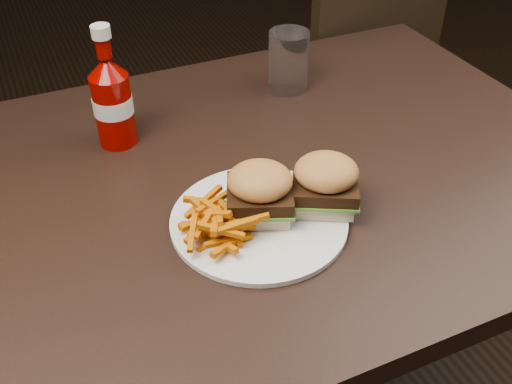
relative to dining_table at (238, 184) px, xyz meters
name	(u,v)px	position (x,y,z in m)	size (l,w,h in m)	color
dining_table	(238,184)	(0.00, 0.00, 0.00)	(1.20, 0.80, 0.04)	black
chair_far	(323,97)	(0.55, 0.66, -0.30)	(0.44, 0.44, 0.04)	black
plate	(259,221)	(-0.02, -0.12, 0.03)	(0.26, 0.26, 0.01)	white
sandwich_half_a	(260,207)	(-0.01, -0.11, 0.04)	(0.08, 0.08, 0.02)	#FCD7B8
sandwich_half_b	(324,198)	(0.08, -0.13, 0.04)	(0.08, 0.08, 0.02)	beige
fries_pile	(219,221)	(-0.08, -0.13, 0.05)	(0.10, 0.10, 0.04)	#B13D03
ketchup_bottle	(114,111)	(-0.15, 0.17, 0.08)	(0.06, 0.06, 0.13)	#830300
tumbler	(288,62)	(0.20, 0.22, 0.08)	(0.08, 0.08, 0.12)	white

